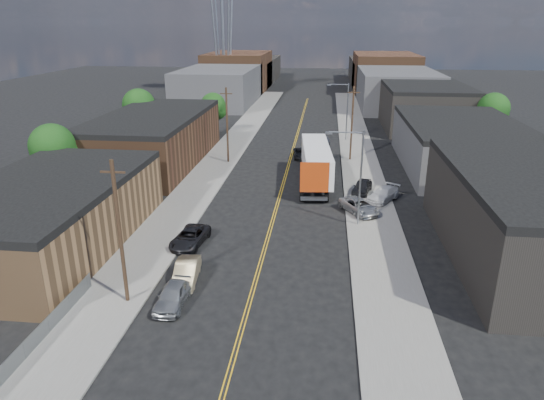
% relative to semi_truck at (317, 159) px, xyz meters
% --- Properties ---
extents(ground, '(260.00, 260.00, 0.00)m').
position_rel_semi_truck_xyz_m(ground, '(-3.77, 21.23, -2.58)').
color(ground, black).
rests_on(ground, ground).
extents(centerline, '(0.32, 120.00, 0.01)m').
position_rel_semi_truck_xyz_m(centerline, '(-3.77, 6.23, -2.57)').
color(centerline, gold).
rests_on(centerline, ground).
extents(sidewalk_left, '(5.00, 140.00, 0.15)m').
position_rel_semi_truck_xyz_m(sidewalk_left, '(-13.27, 6.23, -2.50)').
color(sidewalk_left, slate).
rests_on(sidewalk_left, ground).
extents(sidewalk_right, '(5.00, 140.00, 0.15)m').
position_rel_semi_truck_xyz_m(sidewalk_right, '(5.73, 6.23, -2.50)').
color(sidewalk_right, slate).
rests_on(sidewalk_right, ground).
extents(warehouse_tan, '(12.00, 22.00, 5.60)m').
position_rel_semi_truck_xyz_m(warehouse_tan, '(-21.77, -20.77, 0.22)').
color(warehouse_tan, brown).
rests_on(warehouse_tan, ground).
extents(warehouse_brown, '(12.00, 26.00, 6.60)m').
position_rel_semi_truck_xyz_m(warehouse_brown, '(-21.77, 5.23, 0.72)').
color(warehouse_brown, '#4F321F').
rests_on(warehouse_brown, ground).
extents(industrial_right_b, '(14.00, 24.00, 6.10)m').
position_rel_semi_truck_xyz_m(industrial_right_b, '(18.23, 7.23, 0.47)').
color(industrial_right_b, '#3C3D3F').
rests_on(industrial_right_b, ground).
extents(industrial_right_c, '(14.00, 22.00, 7.60)m').
position_rel_semi_truck_xyz_m(industrial_right_c, '(18.23, 33.23, 1.22)').
color(industrial_right_c, black).
rests_on(industrial_right_c, ground).
extents(skyline_left_a, '(16.00, 30.00, 8.00)m').
position_rel_semi_truck_xyz_m(skyline_left_a, '(-23.77, 56.23, 1.42)').
color(skyline_left_a, '#3C3D3F').
rests_on(skyline_left_a, ground).
extents(skyline_right_a, '(16.00, 30.00, 8.00)m').
position_rel_semi_truck_xyz_m(skyline_right_a, '(16.23, 56.23, 1.42)').
color(skyline_right_a, '#3C3D3F').
rests_on(skyline_right_a, ground).
extents(skyline_left_b, '(16.00, 26.00, 10.00)m').
position_rel_semi_truck_xyz_m(skyline_left_b, '(-23.77, 81.23, 2.42)').
color(skyline_left_b, '#4F321F').
rests_on(skyline_left_b, ground).
extents(skyline_right_b, '(16.00, 26.00, 10.00)m').
position_rel_semi_truck_xyz_m(skyline_right_b, '(16.23, 81.23, 2.42)').
color(skyline_right_b, '#4F321F').
rests_on(skyline_right_b, ground).
extents(skyline_left_c, '(16.00, 40.00, 7.00)m').
position_rel_semi_truck_xyz_m(skyline_left_c, '(-23.77, 101.23, 0.92)').
color(skyline_left_c, black).
rests_on(skyline_left_c, ground).
extents(skyline_right_c, '(16.00, 40.00, 7.00)m').
position_rel_semi_truck_xyz_m(skyline_right_c, '(16.23, 101.23, 0.92)').
color(skyline_right_c, black).
rests_on(skyline_right_c, ground).
extents(streetlight_near, '(3.39, 0.25, 9.00)m').
position_rel_semi_truck_xyz_m(streetlight_near, '(3.83, -13.77, 2.75)').
color(streetlight_near, gray).
rests_on(streetlight_near, ground).
extents(streetlight_far, '(3.39, 0.25, 9.00)m').
position_rel_semi_truck_xyz_m(streetlight_far, '(3.83, 21.23, 2.75)').
color(streetlight_far, gray).
rests_on(streetlight_far, ground).
extents(utility_pole_left_near, '(1.60, 0.26, 10.00)m').
position_rel_semi_truck_xyz_m(utility_pole_left_near, '(-11.97, -28.77, 2.56)').
color(utility_pole_left_near, black).
rests_on(utility_pole_left_near, ground).
extents(utility_pole_left_far, '(1.60, 0.26, 10.00)m').
position_rel_semi_truck_xyz_m(utility_pole_left_far, '(-11.97, 6.23, 2.56)').
color(utility_pole_left_far, black).
rests_on(utility_pole_left_far, ground).
extents(utility_pole_right, '(1.60, 0.26, 10.00)m').
position_rel_semi_truck_xyz_m(utility_pole_right, '(4.43, 9.23, 2.56)').
color(utility_pole_right, black).
rests_on(utility_pole_right, ground).
extents(chainlink_fence, '(0.05, 16.00, 1.22)m').
position_rel_semi_truck_xyz_m(chainlink_fence, '(-15.27, -35.27, -1.92)').
color(chainlink_fence, slate).
rests_on(chainlink_fence, ground).
extents(tree_left_near, '(4.85, 4.76, 7.91)m').
position_rel_semi_truck_xyz_m(tree_left_near, '(-27.71, -8.77, 2.60)').
color(tree_left_near, black).
rests_on(tree_left_near, ground).
extents(tree_left_mid, '(5.10, 5.04, 8.37)m').
position_rel_semi_truck_xyz_m(tree_left_mid, '(-27.71, 16.23, 2.90)').
color(tree_left_mid, black).
rests_on(tree_left_mid, ground).
extents(tree_left_far, '(4.35, 4.20, 6.97)m').
position_rel_semi_truck_xyz_m(tree_left_far, '(-17.71, 23.23, 1.99)').
color(tree_left_far, black).
rests_on(tree_left_far, ground).
extents(tree_right_far, '(4.85, 4.76, 7.91)m').
position_rel_semi_truck_xyz_m(tree_right_far, '(26.29, 21.23, 2.60)').
color(tree_right_far, black).
rests_on(tree_right_far, ground).
extents(semi_truck, '(4.05, 17.45, 4.52)m').
position_rel_semi_truck_xyz_m(semi_truck, '(0.00, 0.00, 0.00)').
color(semi_truck, silver).
rests_on(semi_truck, ground).
extents(car_left_a, '(1.87, 4.45, 1.50)m').
position_rel_semi_truck_xyz_m(car_left_a, '(-8.77, -28.77, -1.83)').
color(car_left_a, '#9B9EA0').
rests_on(car_left_a, ground).
extents(car_left_b, '(2.03, 4.61, 1.47)m').
position_rel_semi_truck_xyz_m(car_left_b, '(-8.77, -25.53, -1.84)').
color(car_left_b, '#9C8C66').
rests_on(car_left_b, ground).
extents(car_left_c, '(2.83, 5.20, 1.38)m').
position_rel_semi_truck_xyz_m(car_left_c, '(-10.17, -19.50, -1.89)').
color(car_left_c, black).
rests_on(car_left_c, ground).
extents(car_right_lot_a, '(4.42, 5.37, 1.36)m').
position_rel_semi_truck_xyz_m(car_right_lot_a, '(4.48, -10.77, -1.75)').
color(car_right_lot_a, '#A3A6A8').
rests_on(car_right_lot_a, sidewalk_right).
extents(car_right_lot_b, '(4.16, 5.02, 1.37)m').
position_rel_semi_truck_xyz_m(car_right_lot_b, '(7.23, -6.96, -1.74)').
color(car_right_lot_b, silver).
rests_on(car_right_lot_b, sidewalk_right).
extents(car_right_lot_c, '(2.75, 4.55, 1.45)m').
position_rel_semi_truck_xyz_m(car_right_lot_c, '(5.17, -4.77, -1.70)').
color(car_right_lot_c, black).
rests_on(car_right_lot_c, sidewalk_right).
extents(car_ahead_truck, '(2.64, 4.86, 1.29)m').
position_rel_semi_truck_xyz_m(car_ahead_truck, '(-2.27, 9.72, -1.93)').
color(car_ahead_truck, black).
rests_on(car_ahead_truck, ground).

